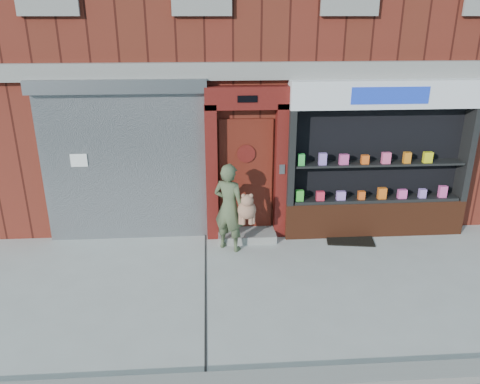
{
  "coord_description": "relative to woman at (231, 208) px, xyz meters",
  "views": [
    {
      "loc": [
        -1.45,
        -6.43,
        4.08
      ],
      "look_at": [
        -0.93,
        1.0,
        1.24
      ],
      "focal_mm": 35.0,
      "sensor_mm": 36.0,
      "label": 1
    }
  ],
  "objects": [
    {
      "name": "shutter_bay",
      "position": [
        -1.93,
        0.62,
        0.89
      ],
      "size": [
        3.1,
        0.3,
        3.04
      ],
      "color": "gray",
      "rests_on": "ground"
    },
    {
      "name": "ground",
      "position": [
        1.07,
        -1.31,
        -0.83
      ],
      "size": [
        80.0,
        80.0,
        0.0
      ],
      "primitive_type": "plane",
      "color": "#9E9E99",
      "rests_on": "ground"
    },
    {
      "name": "red_door_bay",
      "position": [
        0.32,
        0.55,
        0.63
      ],
      "size": [
        1.52,
        0.58,
        2.9
      ],
      "color": "#4F100D",
      "rests_on": "ground"
    },
    {
      "name": "pharmacy_bay",
      "position": [
        2.81,
        0.5,
        0.54
      ],
      "size": [
        3.5,
        0.41,
        3.0
      ],
      "color": "#592815",
      "rests_on": "ground"
    },
    {
      "name": "woman",
      "position": [
        0.0,
        0.0,
        0.0
      ],
      "size": [
        0.83,
        0.66,
        1.65
      ],
      "color": "#475336",
      "rests_on": "ground"
    },
    {
      "name": "curb",
      "position": [
        1.07,
        -3.46,
        -0.77
      ],
      "size": [
        60.0,
        0.3,
        0.12
      ],
      "primitive_type": "cube",
      "color": "gray",
      "rests_on": "ground"
    },
    {
      "name": "building",
      "position": [
        1.07,
        4.68,
        3.17
      ],
      "size": [
        12.0,
        8.16,
        8.0
      ],
      "color": "maroon",
      "rests_on": "ground"
    },
    {
      "name": "doormat",
      "position": [
        2.3,
        0.24,
        -0.82
      ],
      "size": [
        0.97,
        0.75,
        0.02
      ],
      "primitive_type": "cube",
      "rotation": [
        0.0,
        0.0,
        -0.16
      ],
      "color": "black",
      "rests_on": "ground"
    }
  ]
}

